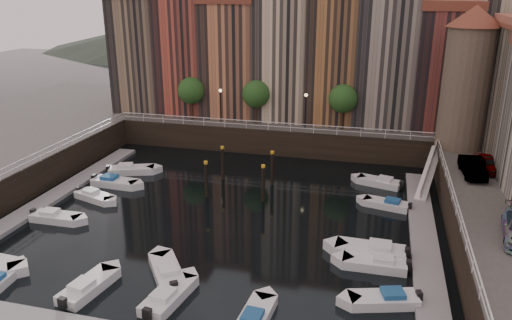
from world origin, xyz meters
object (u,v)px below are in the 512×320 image
(car_a, at_px, (489,165))
(car_b, at_px, (473,168))
(gangway, at_px, (429,170))
(boat_left_2, at_px, (94,196))
(corner_tower, at_px, (467,76))
(boat_left_1, at_px, (55,217))
(mooring_pilings, at_px, (241,174))

(car_a, bearing_deg, car_b, -149.24)
(gangway, bearing_deg, car_a, -26.77)
(boat_left_2, distance_m, car_b, 33.37)
(corner_tower, distance_m, car_a, 9.58)
(car_b, bearing_deg, gangway, 124.48)
(boat_left_1, xyz_separation_m, boat_left_2, (0.70, 4.72, -0.02))
(boat_left_1, xyz_separation_m, car_a, (34.79, 12.71, 3.34))
(car_b, bearing_deg, corner_tower, 87.35)
(mooring_pilings, relative_size, car_a, 1.40)
(boat_left_1, height_order, boat_left_2, boat_left_1)
(mooring_pilings, relative_size, boat_left_1, 1.26)
(car_a, bearing_deg, boat_left_2, 178.23)
(gangway, relative_size, car_b, 1.78)
(corner_tower, xyz_separation_m, boat_left_2, (-32.39, -14.81, -9.87))
(boat_left_2, relative_size, car_b, 0.92)
(gangway, distance_m, boat_left_1, 33.76)
(boat_left_2, bearing_deg, boat_left_1, -80.62)
(corner_tower, distance_m, car_b, 10.57)
(gangway, relative_size, boat_left_1, 1.87)
(mooring_pilings, bearing_deg, corner_tower, 24.85)
(mooring_pilings, bearing_deg, gangway, 15.60)
(boat_left_1, bearing_deg, mooring_pilings, 37.19)
(boat_left_1, bearing_deg, car_a, 19.08)
(mooring_pilings, distance_m, boat_left_2, 13.56)
(corner_tower, bearing_deg, mooring_pilings, -155.15)
(boat_left_1, bearing_deg, car_b, 17.53)
(corner_tower, height_order, boat_left_1, corner_tower)
(boat_left_1, distance_m, car_b, 35.24)
(mooring_pilings, xyz_separation_m, car_b, (20.24, 0.91, 2.12))
(boat_left_2, xyz_separation_m, car_a, (34.09, 7.99, 3.36))
(boat_left_1, xyz_separation_m, car_b, (33.26, 11.14, 3.43))
(boat_left_2, bearing_deg, car_a, 30.93)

